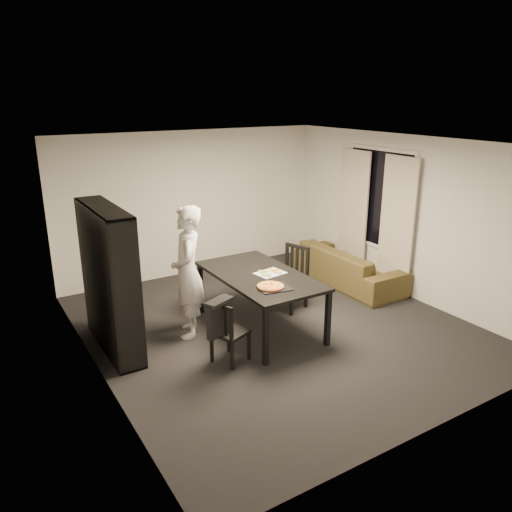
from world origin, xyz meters
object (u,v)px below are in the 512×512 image
chair_right (293,273)px  sofa (347,266)px  dining_table (260,279)px  pepperoni_pizza (271,286)px  baking_tray (274,288)px  bookshelf (110,280)px  person (188,272)px  chair_left (226,329)px

chair_right → sofa: size_ratio=0.45×
dining_table → sofa: (2.24, 0.69, -0.42)m
pepperoni_pizza → baking_tray: bearing=-40.7°
baking_tray → bookshelf: bearing=150.1°
dining_table → person: size_ratio=1.07×
chair_right → person: 1.80m
dining_table → person: bearing=159.8°
chair_right → sofa: 1.47m
chair_left → person: bearing=-19.0°
person → bookshelf: bearing=-76.2°
sofa → chair_left: bearing=112.9°
dining_table → chair_right: bearing=23.9°
sofa → chair_right: bearing=102.8°
pepperoni_pizza → dining_table: bearing=73.2°
chair_left → pepperoni_pizza: 0.82m
chair_right → baking_tray: (-0.95, -0.91, 0.26)m
chair_right → baking_tray: size_ratio=2.46×
chair_right → pepperoni_pizza: chair_right is taller
dining_table → baking_tray: baking_tray is taller
dining_table → pepperoni_pizza: (-0.15, -0.51, 0.10)m
dining_table → chair_left: size_ratio=2.34×
person → pepperoni_pizza: person is taller
dining_table → sofa: 2.38m
bookshelf → sofa: (4.18, 0.19, -0.63)m
dining_table → bookshelf: bearing=165.5°
chair_right → person: (-1.76, -0.03, 0.35)m
chair_right → pepperoni_pizza: bearing=-66.9°
dining_table → sofa: bearing=17.1°
bookshelf → baking_tray: bookshelf is taller
chair_right → pepperoni_pizza: (-0.99, -0.88, 0.28)m
person → sofa: person is taller
baking_tray → person: bearing=132.7°
sofa → dining_table: bearing=107.1°
chair_left → chair_right: bearing=-81.5°
chair_left → baking_tray: (0.77, 0.09, 0.34)m
pepperoni_pizza → sofa: pepperoni_pizza is taller
chair_left → chair_right: chair_right is taller
baking_tray → sofa: (2.36, 1.23, -0.50)m
person → baking_tray: (0.82, -0.89, -0.10)m
baking_tray → pepperoni_pizza: bearing=139.3°
sofa → baking_tray: bearing=117.6°
person → chair_right: bearing=113.7°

